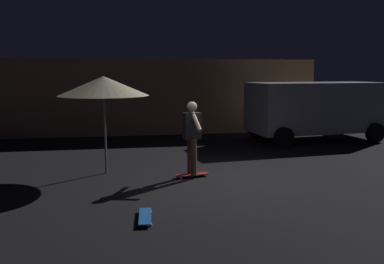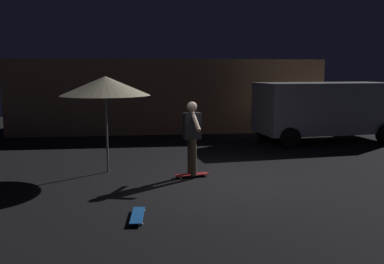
{
  "view_description": "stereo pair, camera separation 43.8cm",
  "coord_description": "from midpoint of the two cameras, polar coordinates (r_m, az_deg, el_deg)",
  "views": [
    {
      "loc": [
        -2.09,
        -8.41,
        2.4
      ],
      "look_at": [
        -0.57,
        0.46,
        1.05
      ],
      "focal_mm": 37.66,
      "sensor_mm": 36.0,
      "label": 1
    },
    {
      "loc": [
        -1.66,
        -8.47,
        2.4
      ],
      "look_at": [
        -0.57,
        0.46,
        1.05
      ],
      "focal_mm": 37.66,
      "sensor_mm": 36.0,
      "label": 2
    }
  ],
  "objects": [
    {
      "name": "skateboard_spare",
      "position": [
        6.8,
        -8.53,
        -11.76
      ],
      "size": [
        0.26,
        0.79,
        0.07
      ],
      "color": "#1959B2",
      "rests_on": "ground_plane"
    },
    {
      "name": "skateboard_ridden",
      "position": [
        9.3,
        -1.36,
        -6.08
      ],
      "size": [
        0.8,
        0.36,
        0.07
      ],
      "color": "#AD1E23",
      "rests_on": "ground_plane"
    },
    {
      "name": "ground_plane",
      "position": [
        8.98,
        2.74,
        -6.99
      ],
      "size": [
        28.0,
        28.0,
        0.0
      ],
      "primitive_type": "plane",
      "color": "black"
    },
    {
      "name": "parked_van",
      "position": [
        14.73,
        16.26,
        3.37
      ],
      "size": [
        4.78,
        2.64,
        2.03
      ],
      "color": "#B2B2B7",
      "rests_on": "ground_plane"
    },
    {
      "name": "skater",
      "position": [
        9.1,
        -1.38,
        -0.09
      ],
      "size": [
        0.42,
        0.98,
        1.67
      ],
      "color": "brown",
      "rests_on": "skateboard_ridden"
    },
    {
      "name": "low_building",
      "position": [
        16.94,
        -5.55,
        5.24
      ],
      "size": [
        12.21,
        3.26,
        2.88
      ],
      "color": "#AD7F56",
      "rests_on": "ground_plane"
    },
    {
      "name": "patio_umbrella",
      "position": [
        9.65,
        -13.7,
        6.34
      ],
      "size": [
        2.1,
        2.1,
        2.3
      ],
      "color": "slate",
      "rests_on": "ground_plane"
    }
  ]
}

